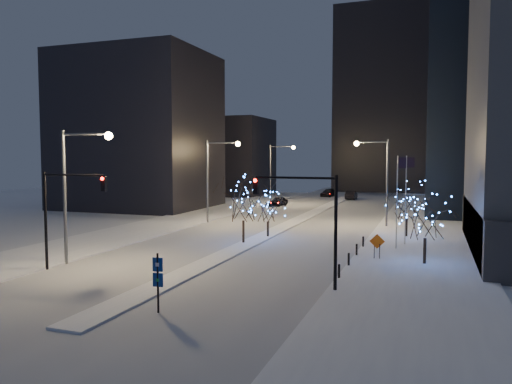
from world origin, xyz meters
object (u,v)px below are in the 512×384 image
at_px(street_lamp_w_far, 276,166).
at_px(traffic_signal_east, 310,212).
at_px(holiday_tree_median_far, 268,208).
at_px(holiday_tree_plaza_far, 407,202).
at_px(street_lamp_w_mid, 215,169).
at_px(car_mid, 351,195).
at_px(street_lamp_east, 379,171).
at_px(car_near, 278,201).
at_px(construction_sign, 377,244).
at_px(holiday_tree_median_near, 243,199).
at_px(holiday_tree_plaza_near, 425,218).
at_px(wayfinding_sign, 158,277).
at_px(car_far, 328,193).
at_px(traffic_signal_west, 63,204).
at_px(street_lamp_w_near, 76,178).

distance_m(street_lamp_w_far, traffic_signal_east, 54.07).
height_order(holiday_tree_median_far, holiday_tree_plaza_far, holiday_tree_plaza_far).
height_order(street_lamp_w_mid, car_mid, street_lamp_w_mid).
xyz_separation_m(street_lamp_east, holiday_tree_plaza_far, (3.42, -6.78, -2.89)).
xyz_separation_m(street_lamp_east, car_near, (-17.85, 19.29, -5.68)).
height_order(holiday_tree_plaza_far, construction_sign, holiday_tree_plaza_far).
relative_size(car_near, car_mid, 0.92).
height_order(traffic_signal_east, car_near, traffic_signal_east).
distance_m(holiday_tree_median_near, holiday_tree_plaza_far, 16.53).
xyz_separation_m(holiday_tree_median_far, holiday_tree_plaza_far, (13.01, 4.58, 0.61)).
relative_size(holiday_tree_plaza_near, construction_sign, 2.67).
bearing_deg(holiday_tree_median_far, wayfinding_sign, -85.09).
height_order(car_mid, holiday_tree_median_near, holiday_tree_median_near).
relative_size(car_mid, construction_sign, 2.53).
bearing_deg(traffic_signal_east, car_far, 100.33).
relative_size(traffic_signal_west, construction_sign, 3.63).
bearing_deg(holiday_tree_plaza_near, traffic_signal_east, -124.20).
xyz_separation_m(traffic_signal_east, holiday_tree_plaza_far, (4.57, 22.23, -1.20)).
bearing_deg(holiday_tree_median_near, car_mid, 87.72).
bearing_deg(holiday_tree_plaza_far, car_near, 129.21).
bearing_deg(street_lamp_w_mid, traffic_signal_east, -55.49).
bearing_deg(street_lamp_w_mid, car_mid, 74.87).
distance_m(street_lamp_east, holiday_tree_plaza_near, 20.41).
bearing_deg(holiday_tree_plaza_far, street_lamp_w_near, -136.60).
height_order(car_mid, holiday_tree_median_far, holiday_tree_median_far).
distance_m(car_far, holiday_tree_plaza_near, 63.53).
distance_m(holiday_tree_median_far, holiday_tree_plaza_far, 13.80).
relative_size(street_lamp_w_near, street_lamp_w_mid, 1.00).
xyz_separation_m(street_lamp_w_near, holiday_tree_median_near, (8.44, 12.46, -2.36)).
bearing_deg(holiday_tree_plaza_far, holiday_tree_median_near, -147.97).
bearing_deg(holiday_tree_median_far, construction_sign, -33.26).
bearing_deg(street_lamp_w_near, street_lamp_w_far, 90.00).
bearing_deg(street_lamp_east, street_lamp_w_near, -124.19).
bearing_deg(traffic_signal_west, street_lamp_w_mid, 91.06).
bearing_deg(street_lamp_w_near, car_mid, 80.67).
bearing_deg(traffic_signal_west, construction_sign, 28.81).
bearing_deg(traffic_signal_west, street_lamp_east, 58.31).
bearing_deg(street_lamp_w_near, traffic_signal_east, -3.21).
bearing_deg(car_mid, car_far, -44.91).
bearing_deg(street_lamp_w_near, street_lamp_east, 55.81).
relative_size(street_lamp_w_mid, traffic_signal_east, 1.43).
xyz_separation_m(street_lamp_w_near, traffic_signal_east, (17.88, -1.00, -1.74)).
bearing_deg(car_mid, street_lamp_w_far, 52.25).
bearing_deg(holiday_tree_plaza_near, street_lamp_w_near, -160.71).
relative_size(street_lamp_w_far, traffic_signal_west, 1.43).
bearing_deg(traffic_signal_east, holiday_tree_plaza_near, 55.80).
bearing_deg(construction_sign, traffic_signal_east, -111.48).
relative_size(street_lamp_w_mid, car_far, 1.94).
bearing_deg(traffic_signal_east, holiday_tree_median_far, 115.56).
bearing_deg(construction_sign, street_lamp_w_mid, 137.43).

